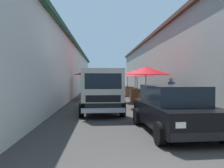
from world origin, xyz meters
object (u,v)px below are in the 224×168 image
fruit_stall_far_left (89,76)px  delivery_truck (101,92)px  fruit_stall_far_right (128,79)px  plastic_stool (156,97)px  parked_scooter (161,98)px  fruit_stall_near_right (146,75)px  hatchback_car (174,109)px  fruit_stall_near_left (135,76)px  vendor_by_crates (171,91)px  fruit_stall_mid_lane (137,75)px

fruit_stall_far_left → delivery_truck: (-7.69, -0.96, -0.80)m
fruit_stall_far_right → plastic_stool: 6.48m
fruit_stall_far_right → parked_scooter: (-7.94, -1.17, -1.18)m
plastic_stool → parked_scooter: bearing=176.1°
fruit_stall_near_right → parked_scooter: bearing=-42.6°
hatchback_car → plastic_stool: bearing=-10.2°
parked_scooter → fruit_stall_far_left: bearing=50.8°
fruit_stall_near_left → plastic_stool: (-3.29, -1.01, -1.54)m
fruit_stall_near_right → hatchback_car: bearing=177.0°
fruit_stall_far_left → hatchback_car: size_ratio=0.61×
fruit_stall_far_left → hatchback_car: 11.82m
fruit_stall_near_right → hatchback_car: fruit_stall_near_right is taller
hatchback_car → delivery_truck: bearing=31.4°
fruit_stall_far_right → fruit_stall_far_left: 5.42m
fruit_stall_near_left → vendor_by_crates: bearing=-171.6°
fruit_stall_far_right → delivery_truck: (-11.78, 2.59, -0.58)m
fruit_stall_near_right → parked_scooter: (1.31, -1.21, -1.42)m
fruit_stall_far_left → delivery_truck: bearing=-172.9°
vendor_by_crates → hatchback_car: bearing=163.9°
fruit_stall_far_right → vendor_by_crates: (-9.74, -1.28, -0.64)m
delivery_truck → plastic_stool: bearing=-34.8°
plastic_stool → fruit_stall_mid_lane: bearing=90.5°
fruit_stall_far_right → hatchback_car: (-15.43, 0.37, -0.89)m
hatchback_car → parked_scooter: bearing=-11.6°
hatchback_car → vendor_by_crates: 5.93m
fruit_stall_far_left → parked_scooter: fruit_stall_far_left is taller
vendor_by_crates → parked_scooter: size_ratio=1.02×
fruit_stall_mid_lane → vendor_by_crates: bearing=-158.8°
fruit_stall_mid_lane → vendor_by_crates: fruit_stall_mid_lane is taller
fruit_stall_far_right → delivery_truck: fruit_stall_far_right is taller
vendor_by_crates → parked_scooter: bearing=3.4°
delivery_truck → plastic_stool: 6.82m
fruit_stall_mid_lane → fruit_stall_near_left: bearing=-6.1°
fruit_stall_far_right → parked_scooter: 8.11m
fruit_stall_near_right → fruit_stall_near_left: size_ratio=1.17×
fruit_stall_mid_lane → delivery_truck: size_ratio=0.55×
vendor_by_crates → fruit_stall_mid_lane: bearing=21.2°
fruit_stall_near_right → plastic_stool: fruit_stall_near_right is taller
fruit_stall_far_right → fruit_stall_near_right: bearing=179.8°
fruit_stall_near_right → fruit_stall_far_right: (9.25, -0.04, -0.25)m
fruit_stall_near_right → fruit_stall_far_left: (5.16, 3.51, -0.03)m
fruit_stall_far_right → plastic_stool: bearing=-168.3°
fruit_stall_near_right → vendor_by_crates: fruit_stall_near_right is taller
fruit_stall_near_left → delivery_truck: (-8.85, 2.86, -0.82)m
fruit_stall_near_left → hatchback_car: size_ratio=0.61×
delivery_truck → plastic_stool: size_ratio=11.49×
fruit_stall_near_right → fruit_stall_mid_lane: 3.02m
vendor_by_crates → plastic_stool: bearing=-0.1°
parked_scooter → fruit_stall_near_right: bearing=137.4°
fruit_stall_mid_lane → hatchback_car: (-9.20, 0.28, -1.12)m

